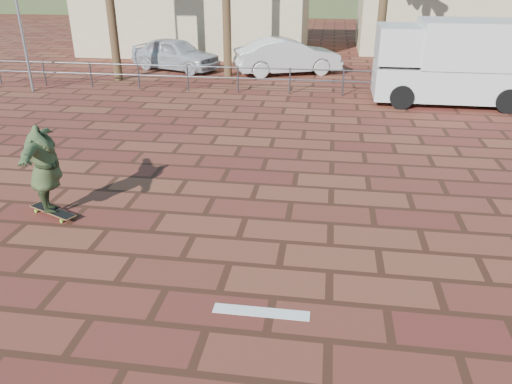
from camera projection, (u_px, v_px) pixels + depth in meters
ground at (229, 263)px, 8.36m from camera, size 120.00×120.00×0.00m
paint_stripe at (261, 312)px, 7.19m from camera, size 1.40×0.22×0.01m
guardrail at (290, 76)px, 18.86m from camera, size 24.06×0.06×1.00m
building_west at (199, 8)px, 27.97m from camera, size 12.60×7.60×4.50m
building_east at (452, 3)px, 27.82m from camera, size 10.60×6.60×5.00m
longboard at (53, 211)px, 9.91m from camera, size 1.15×0.71×0.11m
skateboarder at (45, 169)px, 9.53m from camera, size 1.25×2.24×1.76m
campervan at (457, 61)px, 17.30m from camera, size 5.49×2.45×2.84m
car_silver at (175, 54)px, 23.18m from camera, size 4.63×3.16×1.46m
car_white at (288, 56)px, 22.32m from camera, size 4.99×3.25×1.55m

